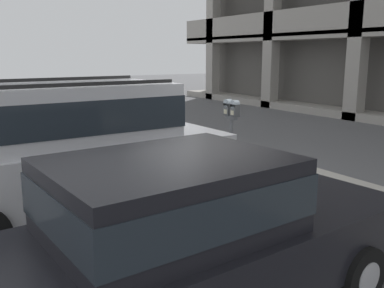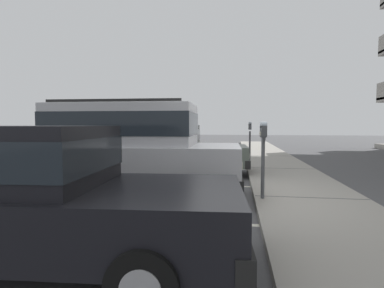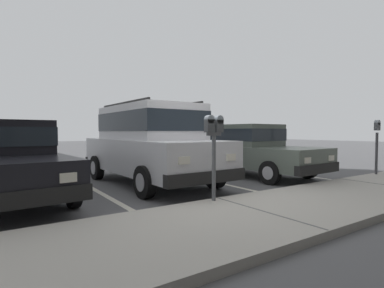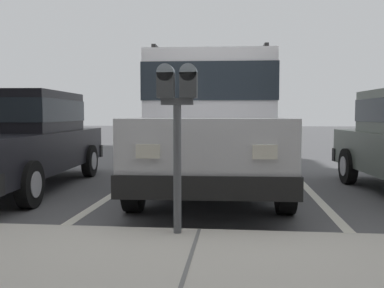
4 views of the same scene
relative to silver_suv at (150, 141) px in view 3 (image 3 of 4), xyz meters
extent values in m
cube|color=#565659|center=(-0.04, 2.46, -1.14)|extent=(80.00, 80.00, 0.10)
cube|color=#ADA89E|center=(-0.04, 3.76, -1.03)|extent=(40.00, 2.20, 0.12)
cube|color=#606060|center=(-0.04, 3.76, -0.97)|extent=(0.03, 2.16, 0.00)
cube|color=silver|center=(-4.42, 1.06, -1.08)|extent=(0.12, 4.80, 0.01)
cube|color=silver|center=(-1.50, 1.06, -1.08)|extent=(0.12, 4.80, 0.01)
cube|color=silver|center=(1.42, 1.06, -1.08)|extent=(0.12, 4.80, 0.01)
cube|color=silver|center=(0.00, 0.02, -0.36)|extent=(1.99, 4.76, 0.80)
cube|color=silver|center=(0.00, -0.03, 0.46)|extent=(1.71, 2.96, 0.84)
cube|color=#232B33|center=(0.00, -0.03, 0.48)|extent=(1.73, 2.99, 0.46)
cube|color=black|center=(-0.07, 2.33, -0.64)|extent=(1.88, 0.22, 0.24)
cube|color=black|center=(0.07, -2.29, -0.64)|extent=(1.88, 0.22, 0.24)
cube|color=silver|center=(0.50, 2.40, -0.28)|extent=(0.24, 0.04, 0.14)
cube|color=silver|center=(-0.64, 2.36, -0.28)|extent=(0.24, 0.04, 0.14)
cylinder|color=black|center=(0.85, 1.51, -0.76)|extent=(0.22, 0.67, 0.66)
cylinder|color=#B2B2B7|center=(0.85, 1.51, -0.76)|extent=(0.23, 0.37, 0.36)
cylinder|color=black|center=(-0.95, 1.45, -0.76)|extent=(0.22, 0.67, 0.66)
cylinder|color=#B2B2B7|center=(-0.95, 1.45, -0.76)|extent=(0.23, 0.37, 0.36)
cylinder|color=black|center=(0.95, -1.41, -0.76)|extent=(0.22, 0.67, 0.66)
cylinder|color=#B2B2B7|center=(0.95, -1.41, -0.76)|extent=(0.23, 0.37, 0.36)
cylinder|color=black|center=(-0.86, -1.46, -0.76)|extent=(0.22, 0.67, 0.66)
cylinder|color=#B2B2B7|center=(-0.86, -1.46, -0.76)|extent=(0.23, 0.37, 0.36)
cube|color=black|center=(0.69, -0.01, 0.92)|extent=(0.13, 2.62, 0.05)
cube|color=black|center=(-0.69, -0.05, 0.92)|extent=(0.13, 2.62, 0.05)
cube|color=#5B665B|center=(-3.16, 0.43, -0.49)|extent=(1.92, 4.48, 0.60)
cube|color=#5B665B|center=(-3.14, 0.13, 0.13)|extent=(1.59, 2.05, 0.64)
cube|color=#232B33|center=(-3.14, 0.13, 0.15)|extent=(1.62, 2.08, 0.35)
cube|color=black|center=(-3.27, 2.58, -0.67)|extent=(1.74, 0.25, 0.24)
cube|color=black|center=(-3.05, -1.73, -0.67)|extent=(1.74, 0.25, 0.24)
cube|color=silver|center=(-2.74, 2.66, -0.43)|extent=(0.24, 0.04, 0.14)
cube|color=silver|center=(-3.80, 2.61, -0.43)|extent=(0.24, 0.04, 0.14)
cylinder|color=black|center=(-2.39, 1.83, -0.79)|extent=(0.19, 0.61, 0.60)
cylinder|color=#B2B2B7|center=(-2.39, 1.83, -0.79)|extent=(0.20, 0.34, 0.33)
cylinder|color=black|center=(-4.06, 1.75, -0.79)|extent=(0.19, 0.61, 0.60)
cylinder|color=#B2B2B7|center=(-4.06, 1.75, -0.79)|extent=(0.20, 0.34, 0.33)
cylinder|color=black|center=(-2.26, -0.89, -0.79)|extent=(0.19, 0.61, 0.60)
cylinder|color=#B2B2B7|center=(-2.26, -0.89, -0.79)|extent=(0.20, 0.34, 0.33)
cylinder|color=black|center=(-3.92, -0.98, -0.79)|extent=(0.19, 0.61, 0.60)
cylinder|color=#B2B2B7|center=(-3.92, -0.98, -0.79)|extent=(0.20, 0.34, 0.33)
cube|color=black|center=(3.12, 0.17, -0.49)|extent=(1.99, 4.50, 0.60)
cube|color=black|center=(3.14, -0.13, 0.13)|extent=(1.63, 2.08, 0.64)
cube|color=#232B33|center=(3.14, -0.13, 0.15)|extent=(1.65, 2.10, 0.35)
cube|color=black|center=(2.97, 2.32, -0.67)|extent=(1.74, 0.28, 0.24)
cube|color=silver|center=(2.44, 2.34, -0.43)|extent=(0.24, 0.05, 0.14)
cylinder|color=black|center=(2.19, 1.47, -0.79)|extent=(0.20, 0.61, 0.60)
cylinder|color=#B2B2B7|center=(2.19, 1.47, -0.79)|extent=(0.20, 0.34, 0.33)
cylinder|color=black|center=(2.38, -1.25, -0.79)|extent=(0.20, 0.61, 0.60)
cylinder|color=#B2B2B7|center=(2.38, -1.25, -0.79)|extent=(0.20, 0.34, 0.33)
cylinder|color=#595B60|center=(0.15, 2.81, -0.40)|extent=(0.07, 0.07, 1.13)
cube|color=#595B60|center=(0.15, 2.81, 0.20)|extent=(0.28, 0.06, 0.06)
cube|color=#424447|center=(0.05, 2.81, 0.34)|extent=(0.15, 0.11, 0.22)
cylinder|color=#8C99A3|center=(0.05, 2.81, 0.45)|extent=(0.15, 0.11, 0.15)
cube|color=#B7B293|center=(0.05, 2.75, 0.30)|extent=(0.08, 0.01, 0.08)
cube|color=#424447|center=(0.25, 2.81, 0.34)|extent=(0.15, 0.11, 0.22)
cylinder|color=#8C99A3|center=(0.25, 2.81, 0.45)|extent=(0.15, 0.11, 0.15)
cube|color=#B7B293|center=(0.25, 2.75, 0.30)|extent=(0.08, 0.01, 0.08)
cylinder|color=#47474C|center=(-5.69, 2.82, -0.38)|extent=(0.07, 0.07, 1.18)
cube|color=#515459|center=(-5.69, 2.82, 0.38)|extent=(0.15, 0.11, 0.22)
cylinder|color=#9EA8B2|center=(-5.69, 2.82, 0.49)|extent=(0.15, 0.11, 0.15)
cube|color=#B7B293|center=(-5.69, 2.76, 0.34)|extent=(0.08, 0.01, 0.08)
camera|label=1|loc=(6.18, -1.81, 1.30)|focal=40.00mm
camera|label=2|loc=(6.04, 2.30, 0.46)|focal=28.00mm
camera|label=3|loc=(3.36, 6.91, 0.24)|focal=28.00mm
camera|label=4|loc=(-0.37, 6.52, 0.08)|focal=40.00mm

